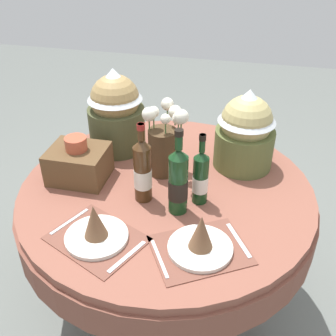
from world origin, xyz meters
TOP-DOWN VIEW (x-y plane):
  - ground at (0.00, 0.00)m, footprint 8.00×8.00m
  - dining_table at (0.00, 0.00)m, footprint 1.33×1.33m
  - place_setting_left at (-0.18, -0.39)m, footprint 0.42×0.38m
  - place_setting_right at (0.21, -0.36)m, footprint 0.43×0.40m
  - flower_vase at (-0.04, 0.12)m, footprint 0.22×0.24m
  - wine_bottle_left at (0.08, -0.15)m, footprint 0.08×0.08m
  - wine_bottle_centre at (0.16, -0.07)m, footprint 0.07×0.07m
  - wine_bottle_right at (-0.08, -0.10)m, footprint 0.08×0.08m
  - gift_tub_back_left at (-0.32, 0.29)m, footprint 0.28×0.28m
  - gift_tub_back_right at (0.31, 0.26)m, footprint 0.28×0.28m
  - woven_basket_side_left at (-0.40, -0.02)m, footprint 0.26×0.22m

SIDE VIEW (x-z plane):
  - ground at x=0.00m, z-range 0.00..0.00m
  - dining_table at x=0.00m, z-range 0.25..1.00m
  - place_setting_left at x=-0.18m, z-range 0.72..0.88m
  - place_setting_right at x=0.21m, z-range 0.72..0.88m
  - woven_basket_side_left at x=-0.40m, z-range 0.73..0.94m
  - wine_bottle_centre at x=0.16m, z-range 0.72..1.04m
  - wine_bottle_right at x=-0.08m, z-range 0.72..1.08m
  - wine_bottle_left at x=0.08m, z-range 0.71..1.09m
  - flower_vase at x=-0.04m, z-range 0.73..1.09m
  - gift_tub_back_right at x=0.31m, z-range 0.76..1.15m
  - gift_tub_back_left at x=-0.32m, z-range 0.77..1.19m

